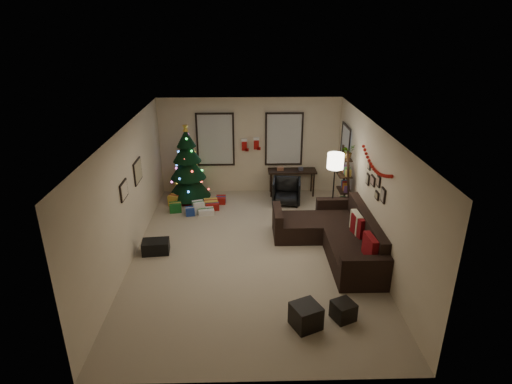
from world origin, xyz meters
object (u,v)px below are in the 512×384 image
(christmas_tree, at_px, (188,169))
(desk_chair, at_px, (287,191))
(sofa, at_px, (336,236))
(bookshelf, at_px, (345,185))
(desk, at_px, (292,173))

(christmas_tree, relative_size, desk_chair, 3.12)
(christmas_tree, height_order, sofa, christmas_tree)
(sofa, height_order, bookshelf, bookshelf)
(sofa, height_order, desk_chair, sofa)
(desk_chair, relative_size, bookshelf, 0.38)
(christmas_tree, bearing_deg, sofa, -38.62)
(desk_chair, bearing_deg, sofa, -63.94)
(bookshelf, bearing_deg, sofa, -107.79)
(sofa, relative_size, desk, 2.15)
(christmas_tree, height_order, desk_chair, christmas_tree)
(christmas_tree, xyz_separation_m, desk_chair, (2.65, -0.34, -0.55))
(desk_chair, distance_m, bookshelf, 1.73)
(christmas_tree, relative_size, desk, 1.61)
(christmas_tree, distance_m, desk_chair, 2.73)
(christmas_tree, relative_size, bookshelf, 1.18)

